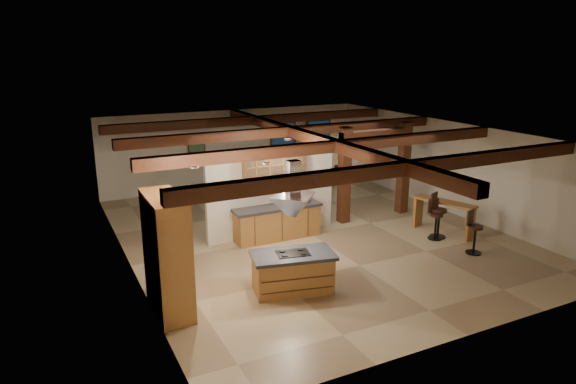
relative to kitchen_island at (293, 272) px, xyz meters
name	(u,v)px	position (x,y,z in m)	size (l,w,h in m)	color
ground	(311,234)	(2.06, 2.93, -0.44)	(12.00, 12.00, 0.00)	tan
room_walls	(312,173)	(2.06, 2.93, 1.34)	(12.00, 12.00, 12.00)	beige
ceiling_beams	(312,138)	(2.06, 2.93, 2.32)	(10.00, 12.00, 0.28)	#3B1C0E
timber_posts	(375,162)	(4.56, 3.43, 1.32)	(2.50, 0.30, 2.90)	#3B1C0E
partition_wall	(271,197)	(1.06, 3.43, 0.66)	(3.80, 0.18, 2.20)	beige
pantry_cabinet	(167,255)	(-2.60, 0.33, 0.76)	(0.67, 1.60, 2.40)	#A56835
back_counter	(277,222)	(1.06, 3.04, 0.03)	(2.50, 0.66, 0.94)	#A56835
upper_display_cabinet	(274,172)	(1.06, 3.24, 1.41)	(1.80, 0.36, 0.95)	#A56835
range_hood	(293,213)	(0.00, 0.00, 1.34)	(1.10, 1.10, 1.40)	silver
back_windows	(301,141)	(4.86, 8.86, 1.06)	(2.70, 0.07, 1.70)	#3B1C0E
framed_art	(196,145)	(0.56, 8.86, 1.26)	(0.65, 0.05, 0.85)	#3B1C0E
recessed_cans	(253,155)	(-0.47, 1.00, 2.43)	(3.16, 2.46, 0.03)	silver
kitchen_island	(293,272)	(0.00, 0.00, 0.00)	(1.93, 1.30, 0.88)	#A56835
dining_table	(273,203)	(1.89, 5.13, -0.12)	(1.86, 1.04, 0.65)	#401710
sofa	(310,173)	(5.02, 8.38, -0.15)	(2.00, 0.78, 0.58)	black
microwave	(301,198)	(1.79, 3.04, 0.62)	(0.43, 0.29, 0.24)	silver
bar_counter	(444,211)	(5.47, 1.33, 0.20)	(1.00, 1.86, 0.95)	#A56835
side_table	(341,171)	(6.41, 8.25, -0.19)	(0.40, 0.40, 0.50)	#3B1C0E
table_lamp	(341,159)	(6.41, 8.25, 0.31)	(0.31, 0.31, 0.36)	black
bar_stool_a	(474,232)	(5.11, -0.16, 0.13)	(0.42, 0.43, 1.13)	black
bar_stool_b	(435,219)	(4.95, 1.09, 0.12)	(0.39, 0.39, 1.11)	black
bar_stool_c	(438,215)	(5.09, 1.15, 0.20)	(0.48, 0.49, 1.26)	black
dining_chairs	(273,195)	(1.89, 5.13, 0.16)	(1.94, 1.94, 1.19)	#3B1C0E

